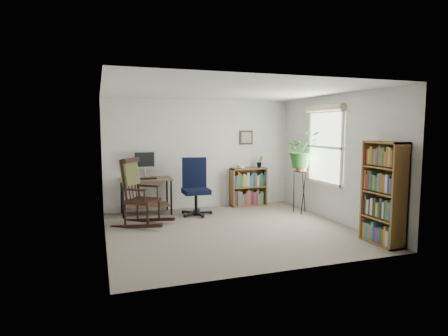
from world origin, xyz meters
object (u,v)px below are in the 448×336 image
object	(u,v)px
desk	(146,196)
rocking_chair	(142,191)
office_chair	(196,186)
tall_bookshelf	(384,193)
low_bookshelf	(249,187)

from	to	relation	value
desk	rocking_chair	bearing A→B (deg)	-100.83
office_chair	tall_bookshelf	xyz separation A→B (m)	(2.22, -2.77, 0.19)
desk	office_chair	size ratio (longest dim) A/B	0.87
low_bookshelf	desk	bearing A→B (deg)	-177.06
office_chair	rocking_chair	xyz separation A→B (m)	(-1.12, -0.47, 0.03)
low_bookshelf	tall_bookshelf	xyz separation A→B (m)	(0.84, -3.31, 0.35)
rocking_chair	tall_bookshelf	xyz separation A→B (m)	(3.35, -2.30, 0.16)
low_bookshelf	tall_bookshelf	distance (m)	3.43
office_chair	desk	bearing A→B (deg)	163.06
tall_bookshelf	office_chair	bearing A→B (deg)	128.73
rocking_chair	low_bookshelf	xyz separation A→B (m)	(2.50, 1.01, -0.19)
desk	office_chair	bearing A→B (deg)	-23.63
desk	rocking_chair	xyz separation A→B (m)	(-0.17, -0.89, 0.26)
rocking_chair	desk	bearing A→B (deg)	25.57
desk	rocking_chair	size ratio (longest dim) A/B	0.82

